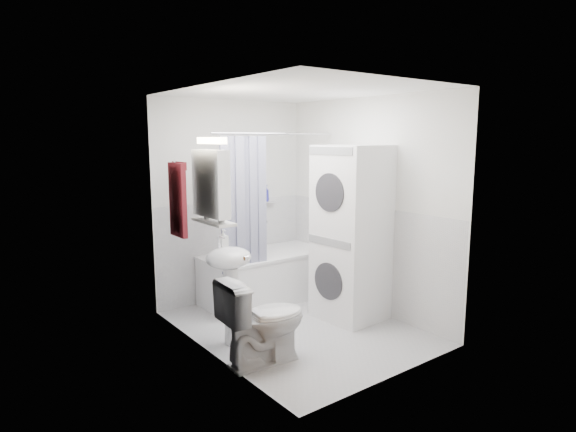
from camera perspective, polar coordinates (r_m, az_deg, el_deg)
floor at (r=5.15m, az=1.06°, el=-13.07°), size 2.60×2.60×0.00m
room_walls at (r=4.78m, az=1.11°, el=3.64°), size 2.60×2.60×2.60m
wainscot at (r=5.17m, az=-0.93°, el=-5.93°), size 1.98×2.58×2.58m
door at (r=3.88m, az=-4.96°, el=-5.00°), size 0.05×2.00×2.00m
bathtub at (r=5.88m, az=-2.66°, el=-6.88°), size 1.54×0.73×0.59m
tub_spout at (r=6.12m, az=-2.90°, el=-0.63°), size 0.04×0.12×0.04m
curtain_rod at (r=5.40m, az=-0.94°, el=9.73°), size 1.72×0.02×0.02m
shower_curtain at (r=5.17m, az=-5.26°, el=1.38°), size 0.55×0.02×1.45m
sink at (r=4.57m, az=-6.95°, el=-6.71°), size 0.44×0.37×1.04m
medicine_cabinet at (r=4.37m, az=-9.11°, el=4.03°), size 0.13×0.50×0.71m
shelf at (r=4.42m, az=-8.82°, el=-0.68°), size 0.18×0.54×0.02m
shower_caddy at (r=6.10m, az=-2.48°, el=1.66°), size 0.22×0.06×0.02m
towel at (r=4.96m, az=-12.93°, el=2.08°), size 0.07×0.32×0.77m
washer_dryer at (r=5.24m, az=7.60°, el=-2.00°), size 0.71×0.70×1.88m
toilet at (r=4.29m, az=-2.93°, el=-12.28°), size 0.81×0.49×0.76m
soap_pump at (r=4.68m, az=-7.68°, el=-3.22°), size 0.08×0.17×0.08m
shelf_bottle at (r=4.28m, az=-7.88°, el=-0.33°), size 0.07×0.18×0.07m
shelf_cup at (r=4.52m, az=-9.56°, el=0.32°), size 0.10×0.09×0.10m
shampoo_a at (r=6.02m, az=-3.57°, el=2.27°), size 0.13×0.17×0.13m
shampoo_b at (r=6.09m, az=-2.63°, el=2.12°), size 0.08×0.21×0.08m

